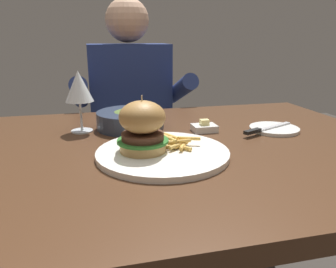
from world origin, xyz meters
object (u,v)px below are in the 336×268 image
Objects in this scene: soup_bowl at (130,119)px; wine_glass at (79,88)px; bread_plate at (274,129)px; main_plate at (163,153)px; diner_person at (131,134)px; burger_sandwich at (142,126)px; table_knife at (264,129)px; butter_dish at (204,127)px.

wine_glass is at bearing -177.96° from soup_bowl.
wine_glass is 0.59m from bread_plate.
main_plate is 1.75× the size of wine_glass.
bread_plate is at bearing 19.93° from main_plate.
main_plate is at bearing -91.59° from diner_person.
table_knife is at bearing 16.24° from burger_sandwich.
table_knife reaches higher than main_plate.
butter_dish is at bearing -76.85° from diner_person.
main_plate is 2.15× the size of bread_plate.
table_knife reaches higher than bread_plate.
soup_bowl is at bearing 158.08° from table_knife.
wine_glass is 2.53× the size of butter_dish.
soup_bowl is (-0.04, 0.26, 0.02)m from main_plate.
bread_plate is 0.44m from soup_bowl.
wine_glass reaches higher than table_knife.
burger_sandwich reaches higher than butter_dish.
main_plate is 0.40m from bread_plate.
wine_glass reaches higher than butter_dish.
main_plate is 0.27m from soup_bowl.
butter_dish reaches higher than bread_plate.
bread_plate is 0.21m from butter_dish.
diner_person is at bearing 83.10° from soup_bowl.
burger_sandwich reaches higher than main_plate.
diner_person reaches higher than butter_dish.
bread_plate is at bearing 23.64° from table_knife.
diner_person is (-0.14, 0.62, -0.19)m from butter_dish.
table_knife is (-0.05, -0.02, 0.01)m from bread_plate.
wine_glass reaches higher than bread_plate.
soup_bowl is 0.17× the size of diner_person.
burger_sandwich is at bearing -162.92° from bread_plate.
main_plate is 4.41× the size of butter_dish.
wine_glass is 0.65m from diner_person.
burger_sandwich is 0.64× the size of soup_bowl.
main_plate is 0.24m from butter_dish.
soup_bowl is at bearing 156.99° from butter_dish.
butter_dish reaches higher than table_knife.
main_plate is 0.27× the size of diner_person.
bread_plate is 0.77m from diner_person.
bread_plate is at bearing -61.86° from diner_person.
table_knife is 0.77m from diner_person.
bread_plate is 0.76× the size of table_knife.
diner_person is at bearing 103.15° from butter_dish.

